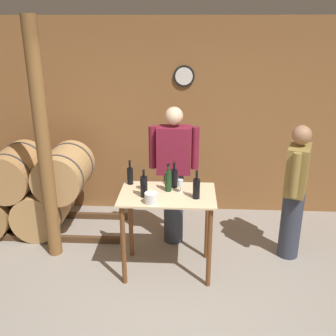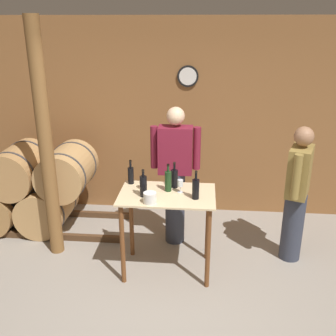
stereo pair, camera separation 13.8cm
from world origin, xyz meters
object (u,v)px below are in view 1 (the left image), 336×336
object	(u,v)px
wine_bottle_far_left	(130,175)
wine_bottle_right	(174,178)
wooden_post	(43,146)
wine_glass_near_left	(143,181)
wine_glass_near_center	(180,183)
person_host	(295,191)
wine_bottle_center	(168,181)
wine_bottle_left	(144,186)
wine_bottle_far_right	(196,188)
ice_bucket	(151,198)
person_visitor_with_scarf	(174,174)

from	to	relation	value
wine_bottle_far_left	wine_bottle_right	world-z (taller)	wine_bottle_right
wooden_post	wine_bottle_right	xyz separation A→B (m)	(1.43, -0.09, -0.31)
wine_glass_near_left	wine_glass_near_center	distance (m)	0.40
wine_glass_near_left	person_host	size ratio (longest dim) A/B	0.08
wooden_post	wine_glass_near_left	distance (m)	1.16
wine_bottle_center	wooden_post	bearing A→B (deg)	172.15
wooden_post	wine_bottle_left	distance (m)	1.22
wine_bottle_far_right	wooden_post	bearing A→B (deg)	167.91
ice_bucket	person_visitor_with_scarf	size ratio (longest dim) A/B	0.08
wooden_post	wine_bottle_far_right	xyz separation A→B (m)	(1.67, -0.36, -0.30)
person_host	person_visitor_with_scarf	distance (m)	1.41
wine_bottle_left	person_visitor_with_scarf	distance (m)	0.78
wine_bottle_far_right	wine_glass_near_center	bearing A→B (deg)	139.56
wine_bottle_right	person_host	bearing A→B (deg)	8.13
wine_bottle_center	wine_glass_near_center	world-z (taller)	wine_bottle_center
wine_bottle_right	person_visitor_with_scarf	distance (m)	0.48
person_host	person_visitor_with_scarf	world-z (taller)	person_visitor_with_scarf
wine_bottle_far_left	wine_glass_near_center	world-z (taller)	wine_bottle_far_left
wooden_post	person_host	distance (m)	2.84
wine_glass_near_center	wine_bottle_right	bearing A→B (deg)	118.31
wine_bottle_left	wine_bottle_far_right	world-z (taller)	wine_bottle_far_right
wine_glass_near_left	person_visitor_with_scarf	world-z (taller)	person_visitor_with_scarf
wine_bottle_center	wine_bottle_left	bearing A→B (deg)	-146.35
wine_bottle_center	person_host	distance (m)	1.46
wine_bottle_far_left	wine_bottle_right	size ratio (longest dim) A/B	0.95
wine_bottle_right	wine_bottle_left	bearing A→B (deg)	-138.70
wine_glass_near_center	ice_bucket	distance (m)	0.40
wine_bottle_far_right	person_visitor_with_scarf	world-z (taller)	person_visitor_with_scarf
wooden_post	person_host	world-z (taller)	wooden_post
wine_glass_near_center	wine_glass_near_left	bearing A→B (deg)	172.85
person_host	ice_bucket	bearing A→B (deg)	-158.79
wooden_post	wine_bottle_far_right	world-z (taller)	wooden_post
wine_bottle_left	wine_glass_near_left	distance (m)	0.19
wine_bottle_center	person_visitor_with_scarf	world-z (taller)	person_visitor_with_scarf
wine_glass_near_left	ice_bucket	distance (m)	0.36
wine_bottle_right	wine_bottle_far_right	distance (m)	0.36
wine_bottle_far_left	ice_bucket	world-z (taller)	wine_bottle_far_left
wine_bottle_far_right	wine_glass_near_center	world-z (taller)	wine_bottle_far_right
wine_bottle_far_left	wine_bottle_far_right	xyz separation A→B (m)	(0.72, -0.33, 0.01)
wooden_post	wine_bottle_far_left	distance (m)	0.99
wooden_post	person_host	xyz separation A→B (m)	(2.79, 0.11, -0.51)
wooden_post	wine_glass_near_left	size ratio (longest dim) A/B	20.53
wine_bottle_far_left	person_host	size ratio (longest dim) A/B	0.17
wine_bottle_far_right	wine_bottle_left	bearing A→B (deg)	179.10
wine_bottle_far_right	person_host	xyz separation A→B (m)	(1.12, 0.46, -0.21)
wine_glass_near_left	ice_bucket	xyz separation A→B (m)	(0.12, -0.34, -0.04)
wine_bottle_far_left	wine_glass_near_left	bearing A→B (deg)	-41.35
wine_bottle_right	ice_bucket	xyz separation A→B (m)	(-0.21, -0.41, -0.05)
wine_bottle_left	ice_bucket	world-z (taller)	wine_bottle_left
wine_bottle_center	ice_bucket	size ratio (longest dim) A/B	2.31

